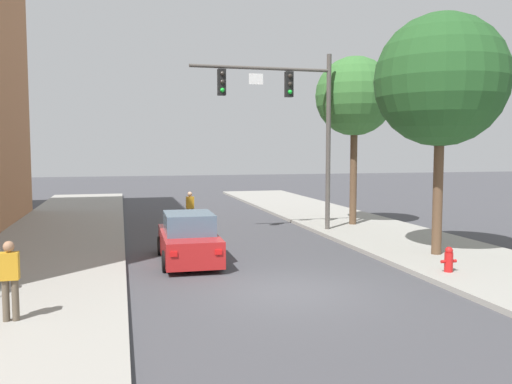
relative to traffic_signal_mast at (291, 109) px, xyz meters
name	(u,v)px	position (x,y,z in m)	size (l,w,h in m)	color
ground_plane	(288,291)	(-2.91, -8.75, -5.32)	(120.00, 120.00, 0.00)	#424247
sidewalk_left	(13,307)	(-9.41, -8.75, -5.24)	(5.00, 60.00, 0.15)	#99968E
sidewalk_right	(505,274)	(3.59, -8.75, -5.24)	(5.00, 60.00, 0.15)	#99968E
traffic_signal_mast	(291,109)	(0.00, 0.00, 0.00)	(6.06, 0.38, 7.50)	#514C47
car_lead_red	(189,240)	(-4.93, -4.55, -4.60)	(1.89, 4.27, 1.60)	#B21E1E
pedestrian_sidewalk_left_walker	(10,277)	(-9.22, -10.01, -4.25)	(0.36, 0.22, 1.64)	brown
pedestrian_crossing_road	(190,207)	(-3.89, 3.21, -4.40)	(0.36, 0.22, 1.64)	brown
fire_hydrant	(449,259)	(1.96, -8.42, -4.81)	(0.48, 0.24, 0.72)	red
street_tree_nearest	(441,81)	(3.10, -6.06, 0.52)	(4.29, 4.29, 7.85)	brown
street_tree_second	(355,97)	(3.39, 1.12, 0.68)	(3.59, 3.59, 7.67)	brown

